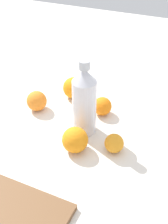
{
  "coord_description": "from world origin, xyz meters",
  "views": [
    {
      "loc": [
        -0.35,
        0.76,
        0.69
      ],
      "look_at": [
        -0.05,
        0.0,
        0.08
      ],
      "focal_mm": 49.29,
      "sensor_mm": 36.0,
      "label": 1
    }
  ],
  "objects_px": {
    "water_bottle": "(84,101)",
    "orange_3": "(74,88)",
    "orange_2": "(102,106)",
    "orange_0": "(114,143)",
    "cutting_board": "(14,213)",
    "orange_1": "(37,101)",
    "orange_4": "(75,140)"
  },
  "relations": [
    {
      "from": "water_bottle",
      "to": "orange_2",
      "type": "height_order",
      "value": "water_bottle"
    },
    {
      "from": "orange_1",
      "to": "cutting_board",
      "type": "xyz_separation_m",
      "value": [
        -0.17,
        0.43,
        -0.03
      ]
    },
    {
      "from": "orange_3",
      "to": "cutting_board",
      "type": "bearing_deg",
      "value": 97.73
    },
    {
      "from": "orange_2",
      "to": "cutting_board",
      "type": "distance_m",
      "value": 0.5
    },
    {
      "from": "orange_0",
      "to": "cutting_board",
      "type": "bearing_deg",
      "value": 63.03
    },
    {
      "from": "water_bottle",
      "to": "cutting_board",
      "type": "relative_size",
      "value": 0.96
    },
    {
      "from": "water_bottle",
      "to": "orange_3",
      "type": "bearing_deg",
      "value": 58.18
    },
    {
      "from": "water_bottle",
      "to": "orange_4",
      "type": "distance_m",
      "value": 0.13
    },
    {
      "from": "orange_3",
      "to": "orange_2",
      "type": "bearing_deg",
      "value": 155.73
    },
    {
      "from": "orange_0",
      "to": "orange_1",
      "type": "relative_size",
      "value": 0.82
    },
    {
      "from": "orange_2",
      "to": "water_bottle",
      "type": "bearing_deg",
      "value": 77.01
    },
    {
      "from": "orange_0",
      "to": "orange_2",
      "type": "bearing_deg",
      "value": -59.95
    },
    {
      "from": "orange_0",
      "to": "orange_2",
      "type": "relative_size",
      "value": 0.91
    },
    {
      "from": "orange_1",
      "to": "cutting_board",
      "type": "relative_size",
      "value": 0.27
    },
    {
      "from": "orange_1",
      "to": "orange_3",
      "type": "xyz_separation_m",
      "value": [
        -0.09,
        -0.13,
        0.0
      ]
    },
    {
      "from": "orange_0",
      "to": "cutting_board",
      "type": "distance_m",
      "value": 0.37
    },
    {
      "from": "orange_1",
      "to": "cutting_board",
      "type": "bearing_deg",
      "value": 111.46
    },
    {
      "from": "orange_3",
      "to": "orange_4",
      "type": "relative_size",
      "value": 1.0
    },
    {
      "from": "water_bottle",
      "to": "orange_2",
      "type": "bearing_deg",
      "value": 12.11
    },
    {
      "from": "cutting_board",
      "to": "orange_0",
      "type": "bearing_deg",
      "value": -114.02
    },
    {
      "from": "orange_2",
      "to": "orange_3",
      "type": "relative_size",
      "value": 0.82
    },
    {
      "from": "water_bottle",
      "to": "cutting_board",
      "type": "xyz_separation_m",
      "value": [
        0.04,
        0.38,
        -0.11
      ]
    },
    {
      "from": "water_bottle",
      "to": "orange_3",
      "type": "distance_m",
      "value": 0.23
    },
    {
      "from": "orange_1",
      "to": "orange_2",
      "type": "distance_m",
      "value": 0.24
    },
    {
      "from": "orange_0",
      "to": "orange_3",
      "type": "bearing_deg",
      "value": -44.21
    },
    {
      "from": "orange_2",
      "to": "orange_0",
      "type": "bearing_deg",
      "value": 120.05
    },
    {
      "from": "cutting_board",
      "to": "orange_2",
      "type": "bearing_deg",
      "value": -94.73
    },
    {
      "from": "orange_0",
      "to": "orange_1",
      "type": "bearing_deg",
      "value": -17.57
    },
    {
      "from": "water_bottle",
      "to": "cutting_board",
      "type": "bearing_deg",
      "value": -160.95
    },
    {
      "from": "orange_1",
      "to": "orange_2",
      "type": "xyz_separation_m",
      "value": [
        -0.24,
        -0.06,
        -0.0
      ]
    },
    {
      "from": "water_bottle",
      "to": "orange_1",
      "type": "distance_m",
      "value": 0.23
    },
    {
      "from": "water_bottle",
      "to": "orange_0",
      "type": "relative_size",
      "value": 4.33
    }
  ]
}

